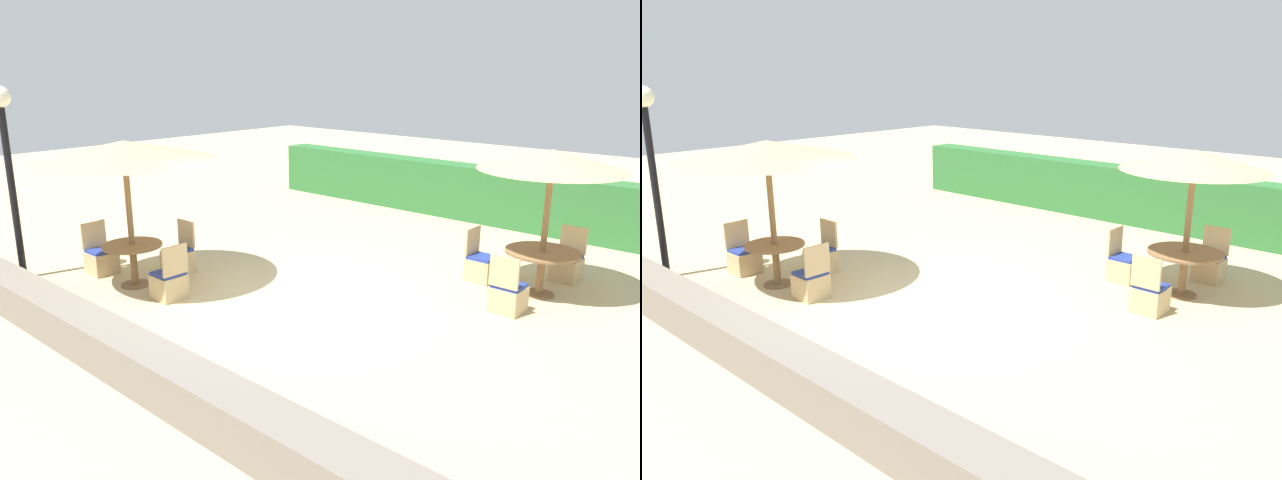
% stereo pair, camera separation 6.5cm
% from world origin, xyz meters
% --- Properties ---
extents(ground_plane, '(40.00, 40.00, 0.00)m').
position_xyz_m(ground_plane, '(0.00, 0.00, 0.00)').
color(ground_plane, '#C6B284').
extents(hedge_row, '(13.00, 0.70, 1.30)m').
position_xyz_m(hedge_row, '(0.00, 6.75, 0.65)').
color(hedge_row, '#2D6B33').
rests_on(hedge_row, ground_plane).
extents(stone_border, '(10.00, 0.56, 0.55)m').
position_xyz_m(stone_border, '(0.00, -3.12, 0.27)').
color(stone_border, slate).
rests_on(stone_border, ground_plane).
extents(lamp_post, '(0.36, 0.36, 3.32)m').
position_xyz_m(lamp_post, '(-4.37, -2.40, 2.35)').
color(lamp_post, black).
rests_on(lamp_post, ground_plane).
extents(parasol_front_left, '(2.94, 2.94, 2.47)m').
position_xyz_m(parasol_front_left, '(-2.56, -1.28, 2.30)').
color(parasol_front_left, olive).
rests_on(parasol_front_left, ground_plane).
extents(round_table_front_left, '(0.99, 0.99, 0.73)m').
position_xyz_m(round_table_front_left, '(-2.56, -1.28, 0.56)').
color(round_table_front_left, olive).
rests_on(round_table_front_left, ground_plane).
extents(patio_chair_front_left_north, '(0.46, 0.46, 0.93)m').
position_xyz_m(patio_chair_front_left_north, '(-2.59, -0.36, 0.26)').
color(patio_chair_front_left_north, tan).
rests_on(patio_chair_front_left_north, ground_plane).
extents(patio_chair_front_left_east, '(0.46, 0.46, 0.93)m').
position_xyz_m(patio_chair_front_left_east, '(-1.60, -1.24, 0.26)').
color(patio_chair_front_left_east, tan).
rests_on(patio_chair_front_left_east, ground_plane).
extents(patio_chair_front_left_west, '(0.46, 0.46, 0.93)m').
position_xyz_m(patio_chair_front_left_west, '(-3.58, -1.33, 0.26)').
color(patio_chair_front_left_west, tan).
rests_on(patio_chair_front_left_west, ground_plane).
extents(parasol_back_right, '(2.28, 2.28, 2.39)m').
position_xyz_m(parasol_back_right, '(2.75, 2.92, 2.21)').
color(parasol_back_right, olive).
rests_on(parasol_back_right, ground_plane).
extents(round_table_back_right, '(1.18, 1.18, 0.75)m').
position_xyz_m(round_table_back_right, '(2.75, 2.92, 0.61)').
color(round_table_back_right, olive).
rests_on(round_table_back_right, ground_plane).
extents(patio_chair_back_right_north, '(0.46, 0.46, 0.93)m').
position_xyz_m(patio_chair_back_right_north, '(2.79, 3.95, 0.26)').
color(patio_chair_back_right_north, tan).
rests_on(patio_chair_back_right_north, ground_plane).
extents(patio_chair_back_right_west, '(0.46, 0.46, 0.93)m').
position_xyz_m(patio_chair_back_right_west, '(1.70, 2.91, 0.26)').
color(patio_chair_back_right_west, tan).
rests_on(patio_chair_back_right_west, ground_plane).
extents(patio_chair_back_right_south, '(0.46, 0.46, 0.93)m').
position_xyz_m(patio_chair_back_right_south, '(2.70, 1.88, 0.26)').
color(patio_chair_back_right_south, tan).
rests_on(patio_chair_back_right_south, ground_plane).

